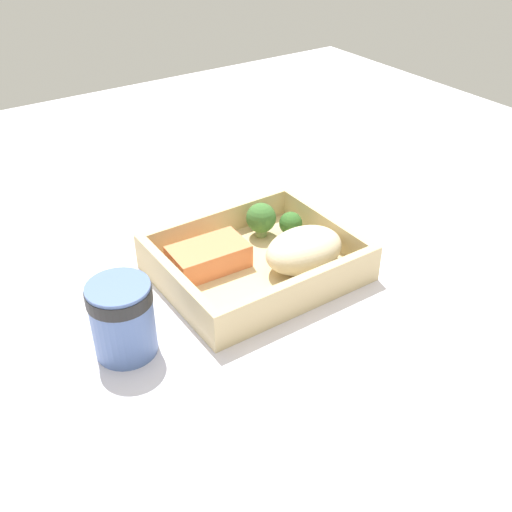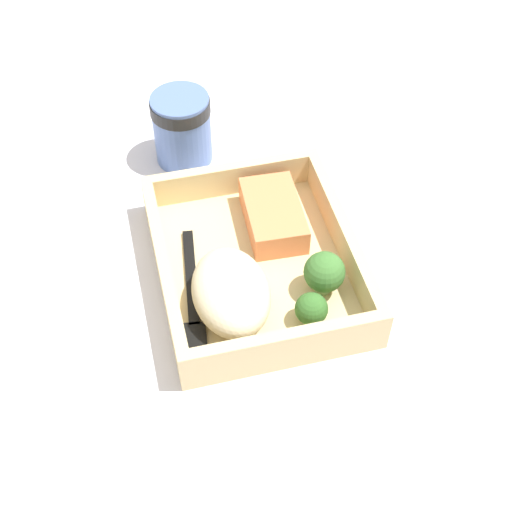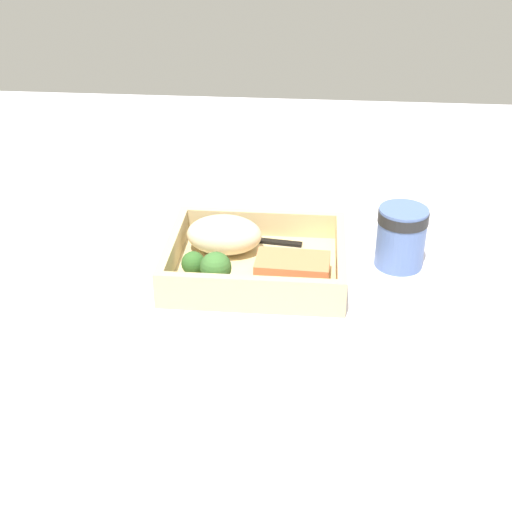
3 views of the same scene
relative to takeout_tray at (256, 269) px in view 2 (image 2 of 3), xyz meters
The scene contains 10 objects.
ground_plane 1.60cm from the takeout_tray, ahead, with size 160.00×160.00×2.00cm, color silver.
takeout_tray is the anchor object (origin of this frame).
tray_rim 2.48cm from the takeout_tray, ahead, with size 24.32×20.02×3.77cm.
salmon_fillet 6.41cm from the takeout_tray, 148.30° to the left, with size 9.74×5.77×3.14cm, color #E77D4E.
mashed_potatoes 6.89cm from the takeout_tray, 37.21° to the right, with size 10.65×7.49×5.27cm, color beige.
broccoli_floret_1 9.16cm from the takeout_tray, 22.97° to the left, with size 3.23×3.23×3.55cm.
broccoli_floret_2 8.14cm from the takeout_tray, 50.50° to the left, with size 4.13×4.13×4.89cm.
fork 7.66cm from the takeout_tray, 70.92° to the right, with size 15.88×3.58×0.44cm.
paper_cup 20.72cm from the takeout_tray, 168.50° to the right, with size 6.95×6.95×8.77cm.
receipt_slip 22.15cm from the takeout_tray, 88.84° to the left, with size 7.10×13.24×0.24cm, color white.
Camera 2 is at (46.36, -11.43, 57.68)cm, focal length 50.00 mm.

